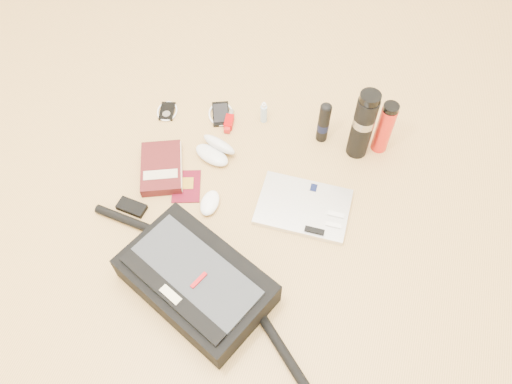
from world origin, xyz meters
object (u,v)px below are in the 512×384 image
messenger_bag (195,280)px  laptop (304,207)px  thermos_black (363,125)px  thermos_red (385,128)px  book (162,168)px

messenger_bag → laptop: size_ratio=2.68×
thermos_black → thermos_red: 0.10m
messenger_bag → thermos_red: bearing=81.8°
laptop → thermos_black: bearing=65.7°
thermos_black → book: bearing=-154.6°
thermos_black → thermos_red: size_ratio=1.31×
laptop → book: book is taller
laptop → book: (-0.53, -0.00, 0.01)m
book → messenger_bag: bearing=-76.7°
messenger_bag → thermos_red: 0.86m
thermos_black → laptop: bearing=-111.6°
book → thermos_red: thermos_red is taller
thermos_red → laptop: bearing=-119.5°
thermos_red → thermos_black: bearing=-150.4°
messenger_bag → thermos_black: size_ratio=2.90×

